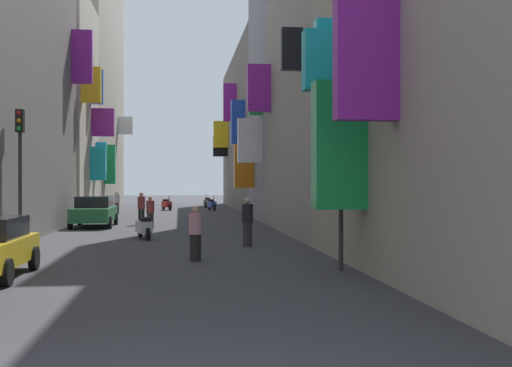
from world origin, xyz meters
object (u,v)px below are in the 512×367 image
scooter_white (144,227)px  pedestrian_far_away (150,213)px  pedestrian_mid_street (195,234)px  traffic_light_near_corner (341,152)px  traffic_light_far_corner (20,155)px  pedestrian_near_right (141,208)px  pedestrian_near_left (248,222)px  scooter_blue (212,204)px  scooter_silver (207,202)px  parked_car_green (94,211)px  pedestrian_crossing (117,203)px  scooter_red (167,204)px

scooter_white → pedestrian_far_away: (-0.01, 5.53, 0.30)m
pedestrian_mid_street → traffic_light_near_corner: traffic_light_near_corner is taller
traffic_light_far_corner → pedestrian_near_right: bearing=74.9°
pedestrian_near_left → pedestrian_mid_street: size_ratio=1.09×
scooter_white → scooter_blue: 24.81m
scooter_silver → scooter_blue: same height
parked_car_green → pedestrian_crossing: size_ratio=2.80×
parked_car_green → scooter_white: parked_car_green is taller
scooter_blue → scooter_red: bearing=166.3°
scooter_silver → traffic_light_far_corner: bearing=-102.8°
pedestrian_near_right → traffic_light_far_corner: size_ratio=0.37×
scooter_white → scooter_blue: (3.86, 24.51, -0.00)m
pedestrian_mid_street → traffic_light_far_corner: size_ratio=0.34×
scooter_blue → pedestrian_near_left: (-0.16, -27.79, 0.38)m
scooter_blue → pedestrian_near_right: size_ratio=1.07×
pedestrian_mid_street → pedestrian_crossing: bearing=100.0°
parked_car_green → pedestrian_far_away: 3.26m
traffic_light_near_corner → traffic_light_far_corner: size_ratio=0.95×
traffic_light_near_corner → scooter_white: bearing=119.4°
pedestrian_near_right → pedestrian_far_away: bearing=-78.5°
parked_car_green → pedestrian_near_left: 12.32m
pedestrian_crossing → pedestrian_mid_street: bearing=-80.0°
scooter_white → scooter_silver: bearing=82.9°
scooter_red → scooter_blue: same height
scooter_white → pedestrian_near_left: pedestrian_near_left is taller
pedestrian_near_right → pedestrian_far_away: (0.58, -2.87, -0.08)m
pedestrian_near_right → traffic_light_near_corner: 19.05m
scooter_blue → traffic_light_near_corner: size_ratio=0.41×
scooter_red → pedestrian_far_away: pedestrian_far_away is taller
scooter_silver → traffic_light_far_corner: 34.21m
scooter_red → scooter_white: same height
scooter_red → traffic_light_far_corner: 29.30m
parked_car_green → scooter_white: bearing=-68.6°
pedestrian_near_right → pedestrian_near_left: bearing=-69.9°
pedestrian_crossing → traffic_light_near_corner: 30.50m
scooter_red → scooter_blue: (3.49, -0.85, -0.00)m
pedestrian_near_left → pedestrian_near_right: 12.45m
pedestrian_near_right → pedestrian_mid_street: size_ratio=1.09×
pedestrian_near_left → pedestrian_near_right: size_ratio=1.00×
scooter_red → scooter_blue: bearing=-13.7°
scooter_red → scooter_white: bearing=-90.8°
pedestrian_near_right → pedestrian_mid_street: (2.40, -15.53, -0.08)m
scooter_white → traffic_light_near_corner: traffic_light_near_corner is taller
pedestrian_crossing → pedestrian_far_away: pedestrian_crossing is taller
scooter_red → traffic_light_near_corner: 35.36m
traffic_light_far_corner → pedestrian_near_left: bearing=1.8°
scooter_blue → traffic_light_near_corner: 34.19m
pedestrian_near_left → pedestrian_crossing: bearing=106.0°
scooter_blue → pedestrian_mid_street: bearing=-93.7°
parked_car_green → traffic_light_far_corner: traffic_light_far_corner is taller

